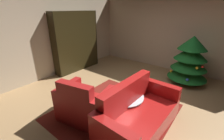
{
  "coord_description": "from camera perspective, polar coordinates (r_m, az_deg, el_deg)",
  "views": [
    {
      "loc": [
        1.57,
        -2.65,
        2.1
      ],
      "look_at": [
        -0.35,
        -0.19,
        0.82
      ],
      "focal_mm": 24.23,
      "sensor_mm": 36.0,
      "label": 1
    }
  ],
  "objects": [
    {
      "name": "armchair_red",
      "position": [
        3.12,
        -10.24,
        -12.89
      ],
      "size": [
        1.13,
        0.92,
        0.9
      ],
      "color": "maroon",
      "rests_on": "ground"
    },
    {
      "name": "book_stack_on_table",
      "position": [
        3.14,
        5.64,
        -8.56
      ],
      "size": [
        0.21,
        0.19,
        0.12
      ],
      "color": "#B63F2A",
      "rests_on": "coffee_table"
    },
    {
      "name": "bottle_on_table",
      "position": [
        2.9,
        3.67,
        -9.7
      ],
      "size": [
        0.07,
        0.07,
        0.32
      ],
      "color": "maroon",
      "rests_on": "coffee_table"
    },
    {
      "name": "couch_red",
      "position": [
        2.89,
        9.7,
        -16.49
      ],
      "size": [
        0.87,
        1.75,
        0.89
      ],
      "color": "maroon",
      "rests_on": "ground"
    },
    {
      "name": "wall_left",
      "position": [
        5.24,
        -21.42,
        11.88
      ],
      "size": [
        0.06,
        5.72,
        2.57
      ],
      "primitive_type": "cube",
      "color": "tan",
      "rests_on": "ground"
    },
    {
      "name": "ground_plane",
      "position": [
        3.73,
        6.25,
        -12.11
      ],
      "size": [
        6.84,
        6.84,
        0.0
      ],
      "primitive_type": "plane",
      "color": "#99754C"
    },
    {
      "name": "wall_back",
      "position": [
        5.76,
        22.37,
        12.56
      ],
      "size": [
        5.82,
        0.06,
        2.57
      ],
      "primitive_type": "cube",
      "color": "tan",
      "rests_on": "ground"
    },
    {
      "name": "decorated_tree",
      "position": [
        4.9,
        27.27,
        3.3
      ],
      "size": [
        1.1,
        1.1,
        1.41
      ],
      "color": "brown",
      "rests_on": "ground"
    },
    {
      "name": "area_rug",
      "position": [
        3.42,
        0.9,
        -15.51
      ],
      "size": [
        2.23,
        2.39,
        0.01
      ],
      "primitive_type": "cube",
      "color": "maroon",
      "rests_on": "ground"
    },
    {
      "name": "bookshelf_unit",
      "position": [
        5.56,
        -12.45,
        10.45
      ],
      "size": [
        0.35,
        1.73,
        2.02
      ],
      "color": "black",
      "rests_on": "ground"
    },
    {
      "name": "coffee_table",
      "position": [
        3.16,
        4.68,
        -10.18
      ],
      "size": [
        0.79,
        0.79,
        0.44
      ],
      "color": "black",
      "rests_on": "ground"
    }
  ]
}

